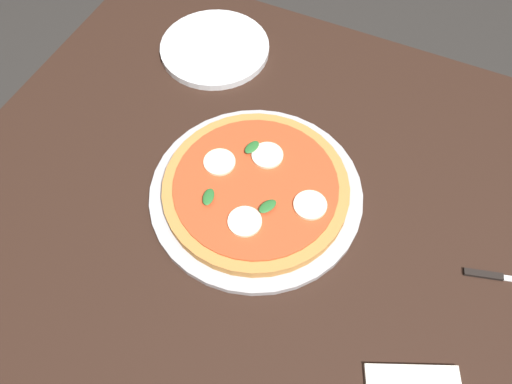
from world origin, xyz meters
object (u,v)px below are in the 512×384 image
Objects in this scene: plate_white at (215,48)px; serving_tray at (256,193)px; dining_table at (281,243)px; knife at (502,277)px; pizza at (256,188)px.

serving_tray is at bearing -51.56° from plate_white.
plate_white reaches higher than dining_table.
plate_white is at bearing 133.64° from dining_table.
knife is at bearing 3.27° from serving_tray.
pizza is 0.36m from plate_white.
plate_white is 0.68m from knife.
pizza is 1.39× the size of plate_white.
pizza is at bearing -176.74° from knife.
pizza is at bearing 168.68° from serving_tray.
plate_white is at bearing 128.44° from serving_tray.
serving_tray is 1.61× the size of plate_white.
knife is at bearing 3.26° from pizza.
serving_tray is 1.15× the size of pizza.
serving_tray is at bearing -11.32° from pizza.
dining_table is 0.14m from serving_tray.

